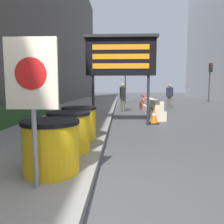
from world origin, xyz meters
The scene contains 17 objects.
ground_plane centered at (0.00, 0.00, 0.00)m, with size 120.00×120.00×0.00m, color #474749.
hedge_strip centered at (-3.66, 5.11, 0.45)m, with size 0.90×6.54×0.62m.
barrel_drum_foreground centered at (-0.65, 0.85, 0.54)m, with size 0.86×0.86×0.80m.
barrel_drum_middle centered at (-0.65, 1.95, 0.54)m, with size 0.86×0.86×0.80m.
barrel_drum_back centered at (-0.65, 3.05, 0.54)m, with size 0.86×0.86×0.80m.
warning_sign centered at (-0.69, 0.31, 1.46)m, with size 0.65×0.08×1.89m.
message_board centered at (0.39, 5.89, 2.55)m, with size 2.70×0.36×3.32m.
jersey_barrier_cream centered at (2.02, 7.79, 0.37)m, with size 0.62×1.97×0.84m.
jersey_barrier_white centered at (2.02, 10.11, 0.37)m, with size 0.57×2.07×0.83m.
jersey_barrier_red_striped centered at (2.02, 12.41, 0.39)m, with size 0.54×2.04×0.89m.
traffic_cone_near centered at (1.71, 6.23, 0.32)m, with size 0.37×0.37×0.65m.
traffic_cone_mid centered at (2.40, 13.90, 0.35)m, with size 0.40×0.40×0.72m.
traffic_cone_far centered at (2.16, 12.13, 0.37)m, with size 0.42×0.42×0.75m.
traffic_light_near_curb centered at (0.82, 17.51, 3.14)m, with size 0.28×0.45×4.35m.
traffic_light_far_side centered at (9.16, 19.64, 2.74)m, with size 0.28×0.45×3.78m.
pedestrian_worker centered at (3.82, 13.07, 0.98)m, with size 0.50×0.47×1.65m.
pedestrian_passerby centered at (0.51, 10.69, 0.99)m, with size 0.34×0.48×1.68m.
Camera 1 is at (0.39, -2.33, 1.42)m, focal length 35.00 mm.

